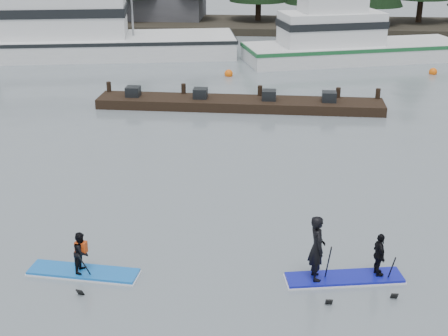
# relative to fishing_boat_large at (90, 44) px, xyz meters

# --- Properties ---
(ground) EXTENTS (160.00, 160.00, 0.00)m
(ground) POSITION_rel_fishing_boat_large_xyz_m (11.30, -29.18, -0.81)
(ground) COLOR slate
(ground) RESTS_ON ground
(far_shore) EXTENTS (70.00, 8.00, 0.60)m
(far_shore) POSITION_rel_fishing_boat_large_xyz_m (11.30, 12.82, -0.51)
(far_shore) COLOR #2D281E
(far_shore) RESTS_ON ground
(treeline) EXTENTS (60.00, 4.00, 8.00)m
(treeline) POSITION_rel_fishing_boat_large_xyz_m (11.30, 12.82, -0.81)
(treeline) COLOR black
(treeline) RESTS_ON ground
(fishing_boat_large) EXTENTS (19.59, 8.42, 10.56)m
(fishing_boat_large) POSITION_rel_fishing_boat_large_xyz_m (0.00, 0.00, 0.00)
(fishing_boat_large) COLOR white
(fishing_boat_large) RESTS_ON ground
(fishing_boat_medium) EXTENTS (15.42, 8.33, 8.78)m
(fishing_boat_medium) POSITION_rel_fishing_boat_large_xyz_m (17.93, -0.04, -0.19)
(fishing_boat_medium) COLOR white
(fishing_boat_medium) RESTS_ON ground
(floating_dock) EXTENTS (14.55, 2.23, 0.48)m
(floating_dock) POSITION_rel_fishing_boat_large_xyz_m (11.20, -12.17, -0.57)
(floating_dock) COLOR black
(floating_dock) RESTS_ON ground
(buoy_b) EXTENTS (0.52, 0.52, 0.52)m
(buoy_b) POSITION_rel_fishing_boat_large_xyz_m (10.14, -5.21, -0.81)
(buoy_b) COLOR #FA640C
(buoy_b) RESTS_ON ground
(buoy_c) EXTENTS (0.50, 0.50, 0.50)m
(buoy_c) POSITION_rel_fishing_boat_large_xyz_m (22.80, -3.69, -0.81)
(buoy_c) COLOR #FA640C
(buoy_c) RESTS_ON ground
(paddleboard_solo) EXTENTS (3.06, 1.17, 1.77)m
(paddleboard_solo) POSITION_rel_fishing_boat_large_xyz_m (7.89, -28.50, -0.41)
(paddleboard_solo) COLOR blue
(paddleboard_solo) RESTS_ON ground
(paddleboard_duo) EXTENTS (3.20, 1.44, 2.41)m
(paddleboard_duo) POSITION_rel_fishing_boat_large_xyz_m (14.77, -28.26, -0.11)
(paddleboard_duo) COLOR #1117A3
(paddleboard_duo) RESTS_ON ground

